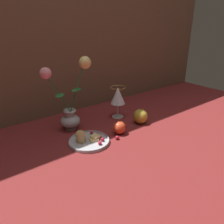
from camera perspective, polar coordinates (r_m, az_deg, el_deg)
The scene contains 9 objects.
ground_plane at distance 1.16m, azimuth -2.69°, elevation -4.63°, with size 2.40×2.40×0.00m, color maroon.
wall_back at distance 1.34m, azimuth -12.89°, elevation 25.12°, with size 2.40×0.04×1.20m, color brown.
vase at distance 1.13m, azimuth -10.81°, elevation 1.97°, with size 0.26×0.10×0.37m.
plate_with_pastries at distance 1.04m, azimuth -6.31°, elevation -7.25°, with size 0.19×0.19×0.07m.
wine_glass at distance 1.27m, azimuth 1.53°, elevation 4.05°, with size 0.09×0.09×0.18m.
apple_beside_vase at distance 1.10m, azimuth 1.93°, elevation -4.07°, with size 0.07×0.07×0.08m.
apple_near_glass at distance 1.22m, azimuth 7.44°, elevation -1.13°, with size 0.08×0.08×0.09m.
berry_near_plate at distance 1.06m, azimuth 1.40°, elevation -6.69°, with size 0.02×0.02×0.02m, color #AD192D.
berry_front_center at distance 1.17m, azimuth 3.46°, elevation -3.69°, with size 0.02×0.02×0.02m, color #AD192D.
Camera 1 is at (-0.58, -0.85, 0.53)m, focal length 35.00 mm.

